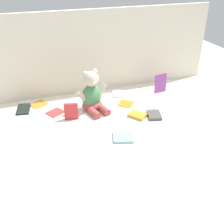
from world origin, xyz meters
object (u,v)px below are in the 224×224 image
(book_case_0, at_px, (137,115))
(book_case_7, at_px, (154,115))
(book_case_2, at_px, (55,112))
(book_case_6, at_px, (126,103))
(book_case_1, at_px, (122,137))
(book_case_5, at_px, (71,111))
(book_case_8, at_px, (117,94))
(teddy_bear, at_px, (92,95))
(book_case_9, at_px, (24,109))
(book_case_4, at_px, (160,83))
(book_case_3, at_px, (39,104))

(book_case_0, distance_m, book_case_7, 0.10)
(book_case_2, distance_m, book_case_6, 0.46)
(book_case_1, distance_m, book_case_5, 0.36)
(book_case_8, bearing_deg, teddy_bear, -133.40)
(book_case_1, xyz_separation_m, book_case_2, (-0.30, 0.39, -0.00))
(teddy_bear, xyz_separation_m, book_case_8, (0.22, 0.14, -0.09))
(book_case_1, distance_m, book_case_7, 0.31)
(book_case_1, xyz_separation_m, book_case_9, (-0.49, 0.49, -0.00))
(book_case_0, bearing_deg, book_case_9, 116.82)
(book_case_1, bearing_deg, book_case_0, 153.87)
(book_case_5, xyz_separation_m, book_case_7, (0.48, -0.13, -0.04))
(book_case_0, distance_m, book_case_4, 0.39)
(book_case_1, relative_size, book_case_6, 1.10)
(book_case_1, distance_m, book_case_2, 0.49)
(teddy_bear, relative_size, book_case_7, 2.39)
(book_case_4, height_order, book_case_5, book_case_4)
(book_case_6, bearing_deg, book_case_1, -165.36)
(book_case_0, distance_m, book_case_6, 0.17)
(book_case_0, bearing_deg, book_case_1, -170.37)
(book_case_1, bearing_deg, book_case_3, -127.73)
(book_case_3, distance_m, book_case_5, 0.30)
(teddy_bear, relative_size, book_case_0, 2.60)
(book_case_2, height_order, book_case_3, same)
(book_case_1, height_order, book_case_3, book_case_1)
(book_case_1, height_order, book_case_8, book_case_1)
(book_case_1, bearing_deg, book_case_2, -126.09)
(book_case_6, bearing_deg, book_case_9, 117.02)
(book_case_3, bearing_deg, book_case_1, -174.02)
(book_case_0, bearing_deg, book_case_6, 54.62)
(book_case_3, bearing_deg, book_case_9, 83.82)
(book_case_6, height_order, book_case_7, book_case_7)
(book_case_0, xyz_separation_m, book_case_8, (-0.01, 0.32, -0.00))
(book_case_0, relative_size, book_case_7, 0.92)
(book_case_2, height_order, book_case_5, book_case_5)
(book_case_2, xyz_separation_m, book_case_9, (-0.19, 0.10, 0.00))
(book_case_7, bearing_deg, book_case_9, -8.87)
(book_case_5, distance_m, book_case_7, 0.50)
(book_case_4, distance_m, book_case_7, 0.35)
(book_case_0, bearing_deg, book_case_2, 118.29)
(book_case_8, bearing_deg, book_case_6, -74.34)
(book_case_8, bearing_deg, book_case_0, -74.23)
(book_case_2, bearing_deg, book_case_5, -171.79)
(teddy_bear, height_order, book_case_8, teddy_bear)
(book_case_1, distance_m, book_case_6, 0.39)
(teddy_bear, xyz_separation_m, book_case_7, (0.33, -0.21, -0.09))
(teddy_bear, bearing_deg, book_case_6, -15.93)
(book_case_5, bearing_deg, book_case_3, 136.30)
(book_case_7, bearing_deg, book_case_2, -7.29)
(book_case_9, bearing_deg, book_case_4, 6.79)
(book_case_7, xyz_separation_m, book_case_9, (-0.75, 0.34, -0.00))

